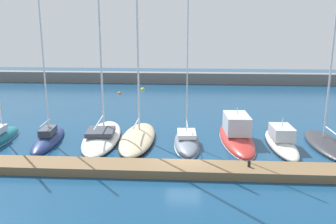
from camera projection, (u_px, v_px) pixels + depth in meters
The scene contains 13 objects.
ground_plane at pixel (184, 164), 26.38m from camera, with size 120.00×120.00×0.00m, color navy.
dock_pier at pixel (183, 169), 24.71m from camera, with size 39.78×2.32×0.58m, color brown.
breakwater_seawall at pixel (189, 78), 63.02m from camera, with size 108.00×2.07×1.83m, color slate.
sailboat_navy_second at pixel (48, 139), 31.15m from camera, with size 2.41×7.54×14.57m.
sailboat_white_third at pixel (102, 135), 31.99m from camera, with size 3.97×10.58×22.20m.
sailboat_sand_fourth at pixel (138, 138), 31.41m from camera, with size 2.89×9.54×15.61m.
sailboat_slate_fifth at pixel (187, 141), 30.45m from camera, with size 2.46×7.12×14.76m.
motorboat_red_sixth at pixel (236, 135), 31.69m from camera, with size 3.16×10.12×3.35m.
motorboat_ivory_seventh at pixel (281, 142), 29.97m from camera, with size 2.14×8.01×2.72m.
sailboat_charcoal_eighth at pixel (327, 143), 30.19m from camera, with size 2.80×8.35×15.17m.
mooring_buoy_orange at pixel (119, 94), 53.43m from camera, with size 0.58×0.58×0.58m, color orange.
mooring_buoy_yellow at pixel (143, 90), 56.64m from camera, with size 0.74×0.74×0.74m, color yellow.
dock_bollard at pixel (249, 164), 24.32m from camera, with size 0.20×0.20×0.44m, color black.
Camera 1 is at (0.50, -24.80, 9.79)m, focal length 39.06 mm.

